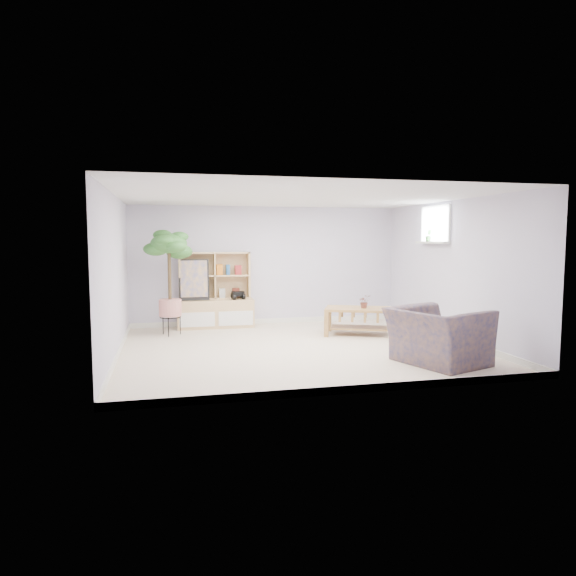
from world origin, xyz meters
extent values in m
cube|color=beige|center=(0.00, 0.00, 0.00)|extent=(5.50, 5.00, 0.01)
cube|color=silver|center=(0.00, 0.00, 2.40)|extent=(5.50, 5.00, 0.01)
cube|color=silver|center=(0.00, 2.50, 1.20)|extent=(5.50, 0.01, 2.40)
cube|color=silver|center=(0.00, -2.50, 1.20)|extent=(5.50, 0.01, 2.40)
cube|color=silver|center=(-2.75, 0.00, 1.20)|extent=(0.01, 5.00, 2.40)
cube|color=silver|center=(2.75, 0.00, 1.20)|extent=(0.01, 5.00, 2.40)
cube|color=white|center=(2.67, 0.60, 1.68)|extent=(0.14, 1.00, 0.04)
imported|color=#215C26|center=(1.46, 0.79, 0.62)|extent=(0.23, 0.21, 0.24)
imported|color=navy|center=(1.66, -1.45, 0.45)|extent=(1.39, 1.48, 0.89)
imported|color=#316E28|center=(2.67, 0.75, 1.81)|extent=(0.14, 0.13, 0.21)
camera|label=1|loc=(-2.00, -7.84, 1.75)|focal=32.00mm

